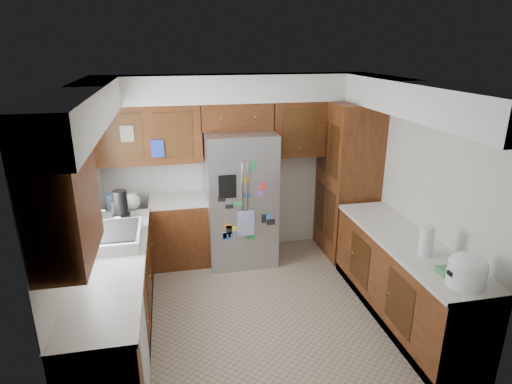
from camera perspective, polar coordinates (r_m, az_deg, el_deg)
floor at (r=5.10m, az=0.36°, el=-14.99°), size 3.60×3.60×0.00m
room_shell at (r=4.68m, az=-1.80°, el=6.30°), size 3.64×3.24×2.52m
left_counter_run at (r=4.84m, az=-16.02°, el=-11.87°), size 1.36×3.20×0.92m
right_counter_run at (r=5.00m, az=19.00°, el=-11.23°), size 0.63×2.25×0.92m
pantry at (r=6.06m, az=12.07°, el=1.55°), size 0.60×0.90×2.15m
fridge at (r=5.75m, az=-2.12°, el=-0.83°), size 0.90×0.79×1.80m
bridge_cabinet at (r=5.70m, az=-2.64°, el=10.16°), size 0.96×0.34×0.35m
fridge_top_items at (r=5.63m, az=-2.95°, el=13.21°), size 0.58×0.34×0.30m
sink_assembly at (r=4.66m, az=-18.28°, el=-5.58°), size 0.52×0.70×0.37m
left_counter_clutter at (r=5.33m, az=-17.26°, el=-1.62°), size 0.40×0.86×0.38m
rice_cooker at (r=4.06m, az=26.34°, el=-9.24°), size 0.33×0.32×0.28m
paper_towel at (r=4.44m, az=21.81°, el=-6.10°), size 0.13×0.13×0.30m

